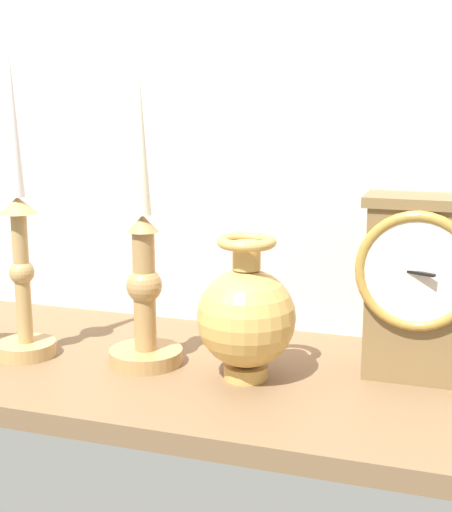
{
  "coord_description": "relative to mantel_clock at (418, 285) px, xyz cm",
  "views": [
    {
      "loc": [
        27.9,
        -80.71,
        32.58
      ],
      "look_at": [
        0.77,
        0.0,
        14.0
      ],
      "focal_mm": 52.63,
      "sensor_mm": 36.0,
      "label": 1
    }
  ],
  "objects": [
    {
      "name": "ground_plane",
      "position": [
        -22.27,
        -4.63,
        -12.4
      ],
      "size": [
        100.0,
        36.0,
        2.4
      ],
      "primitive_type": "cube",
      "color": "brown"
    },
    {
      "name": "back_wall",
      "position": [
        -22.27,
        13.87,
        21.3
      ],
      "size": [
        120.0,
        2.0,
        65.0
      ],
      "primitive_type": "cube",
      "color": "silver",
      "rests_on": "ground_plane"
    },
    {
      "name": "candlestick_tall_left",
      "position": [
        -31.56,
        -5.63,
        -0.97
      ],
      "size": [
        9.05,
        9.05,
        35.47
      ],
      "color": "#A7804D",
      "rests_on": "ground_plane"
    },
    {
      "name": "candlestick_tall_center",
      "position": [
        -47.08,
        -7.94,
        1.65
      ],
      "size": [
        7.44,
        7.44,
        38.44
      ],
      "color": "tan",
      "rests_on": "ground_plane"
    },
    {
      "name": "mantel_clock",
      "position": [
        0.0,
        0.0,
        0.0
      ],
      "size": [
        13.56,
        8.8,
        21.33
      ],
      "color": "brown",
      "rests_on": "ground_plane"
    },
    {
      "name": "brass_vase_bulbous",
      "position": [
        -18.44,
        -6.46,
        -3.59
      ],
      "size": [
        11.45,
        11.45,
        16.83
      ],
      "color": "tan",
      "rests_on": "ground_plane"
    }
  ]
}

